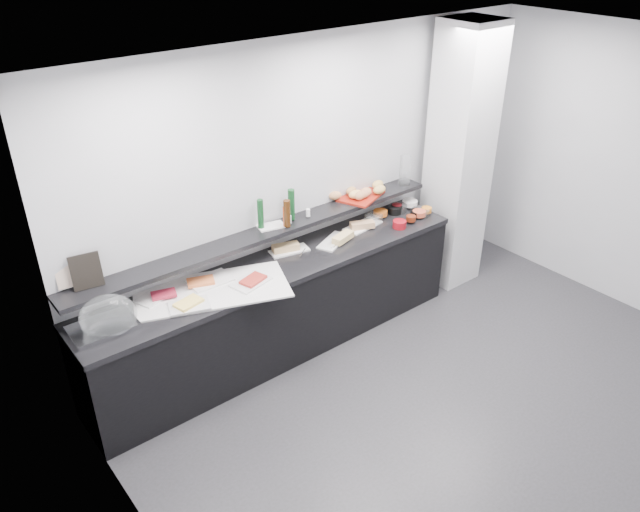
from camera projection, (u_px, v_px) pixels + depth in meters
ground at (476, 417)px, 4.99m from camera, size 5.00×5.00×0.00m
back_wall at (321, 185)px, 5.70m from camera, size 5.00×0.02×2.70m
ceiling at (533, 75)px, 3.67m from camera, size 5.00×5.00×0.00m
column at (459, 159)px, 6.27m from camera, size 0.50×0.50×2.70m
buffet_cabinet at (281, 310)px, 5.56m from camera, size 3.60×0.60×0.85m
counter_top at (279, 266)px, 5.34m from camera, size 3.62×0.62×0.05m
wall_shelf at (266, 233)px, 5.34m from camera, size 3.60×0.25×0.04m
cloche_base at (103, 327)px, 4.49m from camera, size 0.47×0.31×0.04m
cloche_dome at (108, 317)px, 4.43m from camera, size 0.47×0.38×0.34m
linen_runner at (212, 290)px, 4.95m from camera, size 1.33×0.97×0.01m
platter_meat_a at (153, 297)px, 4.84m from camera, size 0.31×0.26×0.01m
food_meat_a at (164, 294)px, 4.84m from camera, size 0.21×0.17×0.02m
platter_salmon at (210, 280)px, 5.05m from camera, size 0.35×0.23×0.01m
food_salmon at (201, 281)px, 5.00m from camera, size 0.25×0.20×0.02m
platter_cheese at (189, 305)px, 4.73m from camera, size 0.35×0.29×0.01m
food_cheese at (189, 303)px, 4.73m from camera, size 0.23×0.17×0.02m
platter_meat_b at (250, 282)px, 5.03m from camera, size 0.35×0.27×0.01m
food_meat_b at (253, 280)px, 5.03m from camera, size 0.24×0.19×0.02m
sandwich_plate_left at (289, 251)px, 5.52m from camera, size 0.37×0.22×0.01m
sandwich_food_left at (286, 247)px, 5.50m from camera, size 0.25×0.16×0.06m
tongs_left at (302, 253)px, 5.47m from camera, size 0.13×0.10×0.01m
sandwich_plate_mid at (333, 241)px, 5.68m from camera, size 0.41×0.30×0.01m
sandwich_food_mid at (343, 237)px, 5.66m from camera, size 0.25×0.15×0.06m
tongs_mid at (337, 245)px, 5.59m from camera, size 0.16×0.04×0.01m
sandwich_plate_right at (363, 226)px, 5.95m from camera, size 0.42×0.22×0.01m
sandwich_food_right at (362, 225)px, 5.88m from camera, size 0.25×0.17×0.06m
tongs_right at (348, 236)px, 5.75m from camera, size 0.15×0.06×0.01m
bowl_glass_fruit at (373, 218)px, 6.03m from camera, size 0.21×0.21×0.07m
fill_glass_fruit at (380, 213)px, 6.12m from camera, size 0.17×0.17×0.05m
bowl_black_jam at (395, 210)px, 6.20m from camera, size 0.18×0.18×0.07m
fill_black_jam at (397, 207)px, 6.24m from camera, size 0.12×0.12×0.05m
bowl_glass_cream at (398, 208)px, 6.24m from camera, size 0.18×0.18×0.07m
fill_glass_cream at (410, 203)px, 6.32m from camera, size 0.18×0.18×0.05m
bowl_red_jam at (399, 224)px, 5.92m from camera, size 0.13×0.13×0.07m
fill_red_jam at (411, 218)px, 6.01m from camera, size 0.12×0.12×0.05m
bowl_glass_salmon at (420, 212)px, 6.15m from camera, size 0.19×0.19×0.07m
fill_glass_salmon at (419, 213)px, 6.11m from camera, size 0.15×0.15×0.05m
bowl_black_fruit at (417, 214)px, 6.12m from camera, size 0.18×0.18×0.07m
fill_black_fruit at (427, 210)px, 6.18m from camera, size 0.10×0.10×0.05m
framed_print at (86, 271)px, 4.48m from camera, size 0.23×0.11×0.26m
print_art at (70, 272)px, 4.47m from camera, size 0.21×0.07×0.22m
condiment_tray at (271, 226)px, 5.39m from camera, size 0.26×0.19×0.01m
bottle_green_a at (261, 214)px, 5.29m from camera, size 0.07×0.07×0.26m
bottle_brown at (287, 213)px, 5.32m from camera, size 0.06×0.06×0.24m
bottle_green_b at (291, 204)px, 5.43m from camera, size 0.06×0.06×0.28m
bottle_hot at (285, 216)px, 5.34m from camera, size 0.05×0.05×0.18m
shaker_salt at (290, 219)px, 5.41m from camera, size 0.03×0.03×0.07m
shaker_pepper at (308, 213)px, 5.53m from camera, size 0.05×0.05×0.07m
bread_tray at (361, 196)px, 5.95m from camera, size 0.53×0.45×0.02m
bread_roll_nw at (335, 196)px, 5.83m from camera, size 0.14×0.12×0.08m
bread_roll_n at (351, 191)px, 5.92m from camera, size 0.13×0.09×0.08m
bread_roll_ne at (378, 185)px, 6.06m from camera, size 0.16×0.12×0.08m
bread_roll_sw at (360, 196)px, 5.83m from camera, size 0.14×0.11×0.08m
bread_roll_s at (364, 194)px, 5.86m from camera, size 0.15×0.11×0.08m
bread_roll_se at (379, 190)px, 5.95m from camera, size 0.16×0.12×0.08m
bread_roll_midw at (356, 194)px, 5.85m from camera, size 0.17×0.12×0.08m
bread_roll_mide at (366, 192)px, 5.89m from camera, size 0.18×0.15×0.08m
carafe at (405, 170)px, 6.14m from camera, size 0.14×0.14×0.30m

